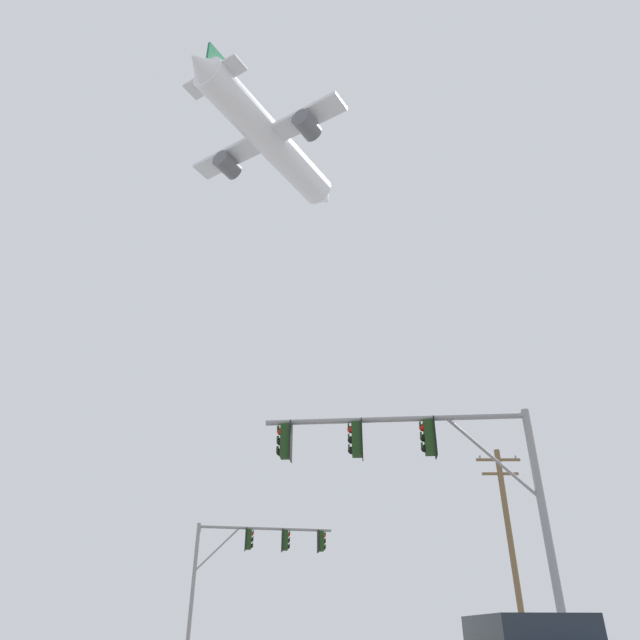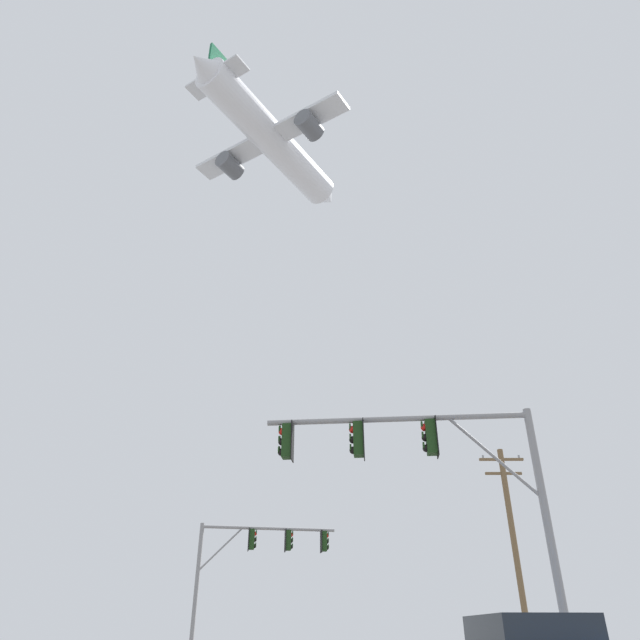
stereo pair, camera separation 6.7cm
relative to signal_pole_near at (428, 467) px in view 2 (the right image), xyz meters
name	(u,v)px [view 2 (the right image)]	position (x,y,z in m)	size (l,w,h in m)	color
signal_pole_near	(428,467)	(0.00, 0.00, 0.00)	(6.95, 0.88, 6.49)	gray
signal_pole_far	(255,554)	(-5.93, 14.49, -0.39)	(6.42, 1.40, 5.98)	gray
utility_pole	(514,543)	(6.26, 14.01, 0.01)	(2.20, 0.28, 9.52)	brown
airplane	(272,140)	(-8.21, 30.11, 43.25)	(17.20, 22.28, 6.68)	white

